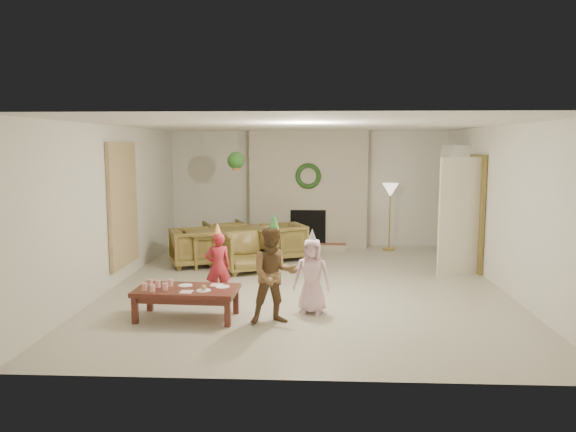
# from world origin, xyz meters

# --- Properties ---
(floor) EXTENTS (7.00, 7.00, 0.00)m
(floor) POSITION_xyz_m (0.00, 0.00, 0.00)
(floor) COLOR #B7B29E
(floor) RESTS_ON ground
(ceiling) EXTENTS (7.00, 7.00, 0.00)m
(ceiling) POSITION_xyz_m (0.00, 0.00, 2.50)
(ceiling) COLOR white
(ceiling) RESTS_ON wall_back
(wall_back) EXTENTS (7.00, 0.00, 7.00)m
(wall_back) POSITION_xyz_m (0.00, 3.50, 1.25)
(wall_back) COLOR silver
(wall_back) RESTS_ON floor
(wall_front) EXTENTS (7.00, 0.00, 7.00)m
(wall_front) POSITION_xyz_m (0.00, -3.50, 1.25)
(wall_front) COLOR silver
(wall_front) RESTS_ON floor
(wall_left) EXTENTS (0.00, 7.00, 7.00)m
(wall_left) POSITION_xyz_m (-3.00, 0.00, 1.25)
(wall_left) COLOR silver
(wall_left) RESTS_ON floor
(wall_right) EXTENTS (0.00, 7.00, 7.00)m
(wall_right) POSITION_xyz_m (3.00, 0.00, 1.25)
(wall_right) COLOR silver
(wall_right) RESTS_ON floor
(fireplace_mass) EXTENTS (2.50, 0.40, 2.50)m
(fireplace_mass) POSITION_xyz_m (0.00, 3.30, 1.25)
(fireplace_mass) COLOR #4C1714
(fireplace_mass) RESTS_ON floor
(fireplace_hearth) EXTENTS (1.60, 0.30, 0.12)m
(fireplace_hearth) POSITION_xyz_m (0.00, 2.95, 0.06)
(fireplace_hearth) COLOR brown
(fireplace_hearth) RESTS_ON floor
(fireplace_firebox) EXTENTS (0.75, 0.12, 0.75)m
(fireplace_firebox) POSITION_xyz_m (0.00, 3.12, 0.45)
(fireplace_firebox) COLOR black
(fireplace_firebox) RESTS_ON floor
(fireplace_wreath) EXTENTS (0.54, 0.10, 0.54)m
(fireplace_wreath) POSITION_xyz_m (0.00, 3.07, 1.55)
(fireplace_wreath) COLOR #1B4319
(fireplace_wreath) RESTS_ON fireplace_mass
(floor_lamp_base) EXTENTS (0.26, 0.26, 0.03)m
(floor_lamp_base) POSITION_xyz_m (1.72, 3.00, 0.01)
(floor_lamp_base) COLOR gold
(floor_lamp_base) RESTS_ON floor
(floor_lamp_post) EXTENTS (0.03, 0.03, 1.27)m
(floor_lamp_post) POSITION_xyz_m (1.72, 3.00, 0.66)
(floor_lamp_post) COLOR gold
(floor_lamp_post) RESTS_ON floor
(floor_lamp_shade) EXTENTS (0.34, 0.34, 0.28)m
(floor_lamp_shade) POSITION_xyz_m (1.72, 3.00, 1.27)
(floor_lamp_shade) COLOR beige
(floor_lamp_shade) RESTS_ON floor_lamp_post
(bookshelf_carcass) EXTENTS (0.30, 1.00, 2.20)m
(bookshelf_carcass) POSITION_xyz_m (2.84, 2.30, 1.10)
(bookshelf_carcass) COLOR white
(bookshelf_carcass) RESTS_ON floor
(bookshelf_shelf_a) EXTENTS (0.30, 0.92, 0.03)m
(bookshelf_shelf_a) POSITION_xyz_m (2.82, 2.30, 0.45)
(bookshelf_shelf_a) COLOR white
(bookshelf_shelf_a) RESTS_ON bookshelf_carcass
(bookshelf_shelf_b) EXTENTS (0.30, 0.92, 0.03)m
(bookshelf_shelf_b) POSITION_xyz_m (2.82, 2.30, 0.85)
(bookshelf_shelf_b) COLOR white
(bookshelf_shelf_b) RESTS_ON bookshelf_carcass
(bookshelf_shelf_c) EXTENTS (0.30, 0.92, 0.03)m
(bookshelf_shelf_c) POSITION_xyz_m (2.82, 2.30, 1.25)
(bookshelf_shelf_c) COLOR white
(bookshelf_shelf_c) RESTS_ON bookshelf_carcass
(bookshelf_shelf_d) EXTENTS (0.30, 0.92, 0.03)m
(bookshelf_shelf_d) POSITION_xyz_m (2.82, 2.30, 1.65)
(bookshelf_shelf_d) COLOR white
(bookshelf_shelf_d) RESTS_ON bookshelf_carcass
(books_row_lower) EXTENTS (0.20, 0.40, 0.24)m
(books_row_lower) POSITION_xyz_m (2.80, 2.15, 0.59)
(books_row_lower) COLOR #AB1F30
(books_row_lower) RESTS_ON bookshelf_shelf_a
(books_row_mid) EXTENTS (0.20, 0.44, 0.24)m
(books_row_mid) POSITION_xyz_m (2.80, 2.35, 0.99)
(books_row_mid) COLOR #273E90
(books_row_mid) RESTS_ON bookshelf_shelf_b
(books_row_upper) EXTENTS (0.20, 0.36, 0.22)m
(books_row_upper) POSITION_xyz_m (2.80, 2.20, 1.38)
(books_row_upper) COLOR #AAA024
(books_row_upper) RESTS_ON bookshelf_shelf_c
(door_frame) EXTENTS (0.05, 0.86, 2.04)m
(door_frame) POSITION_xyz_m (2.96, 1.20, 1.02)
(door_frame) COLOR brown
(door_frame) RESTS_ON floor
(door_leaf) EXTENTS (0.77, 0.32, 2.00)m
(door_leaf) POSITION_xyz_m (2.58, 0.82, 1.00)
(door_leaf) COLOR beige
(door_leaf) RESTS_ON floor
(curtain_panel) EXTENTS (0.06, 1.20, 2.00)m
(curtain_panel) POSITION_xyz_m (-2.96, 0.20, 1.25)
(curtain_panel) COLOR #BEB286
(curtain_panel) RESTS_ON wall_left
(dining_table) EXTENTS (2.04, 1.62, 0.63)m
(dining_table) POSITION_xyz_m (-1.36, 1.57, 0.31)
(dining_table) COLOR brown
(dining_table) RESTS_ON floor
(dining_chair_near) EXTENTS (0.98, 0.99, 0.69)m
(dining_chair_near) POSITION_xyz_m (-1.05, 0.85, 0.35)
(dining_chair_near) COLOR brown
(dining_chair_near) RESTS_ON floor
(dining_chair_far) EXTENTS (0.98, 0.99, 0.69)m
(dining_chair_far) POSITION_xyz_m (-1.67, 2.29, 0.35)
(dining_chair_far) COLOR brown
(dining_chair_far) RESTS_ON floor
(dining_chair_left) EXTENTS (0.99, 0.98, 0.69)m
(dining_chair_left) POSITION_xyz_m (-2.08, 1.26, 0.35)
(dining_chair_left) COLOR brown
(dining_chair_left) RESTS_ON floor
(dining_chair_right) EXTENTS (0.99, 0.98, 0.69)m
(dining_chair_right) POSITION_xyz_m (-0.46, 1.96, 0.35)
(dining_chair_right) COLOR brown
(dining_chair_right) RESTS_ON floor
(hanging_plant_cord) EXTENTS (0.01, 0.01, 0.70)m
(hanging_plant_cord) POSITION_xyz_m (-1.30, 1.50, 2.15)
(hanging_plant_cord) COLOR tan
(hanging_plant_cord) RESTS_ON ceiling
(hanging_plant_pot) EXTENTS (0.16, 0.16, 0.12)m
(hanging_plant_pot) POSITION_xyz_m (-1.30, 1.50, 1.80)
(hanging_plant_pot) COLOR brown
(hanging_plant_pot) RESTS_ON hanging_plant_cord
(hanging_plant_foliage) EXTENTS (0.32, 0.32, 0.32)m
(hanging_plant_foliage) POSITION_xyz_m (-1.30, 1.50, 1.92)
(hanging_plant_foliage) COLOR #1C4717
(hanging_plant_foliage) RESTS_ON hanging_plant_pot
(coffee_table_top) EXTENTS (1.32, 0.71, 0.06)m
(coffee_table_top) POSITION_xyz_m (-1.49, -1.72, 0.37)
(coffee_table_top) COLOR #58271D
(coffee_table_top) RESTS_ON floor
(coffee_table_apron) EXTENTS (1.22, 0.61, 0.08)m
(coffee_table_apron) POSITION_xyz_m (-1.49, -1.72, 0.30)
(coffee_table_apron) COLOR #58271D
(coffee_table_apron) RESTS_ON floor
(coffee_leg_fl) EXTENTS (0.07, 0.07, 0.34)m
(coffee_leg_fl) POSITION_xyz_m (-2.09, -1.95, 0.17)
(coffee_leg_fl) COLOR #58271D
(coffee_leg_fl) RESTS_ON floor
(coffee_leg_fr) EXTENTS (0.07, 0.07, 0.34)m
(coffee_leg_fr) POSITION_xyz_m (-0.92, -2.02, 0.17)
(coffee_leg_fr) COLOR #58271D
(coffee_leg_fr) RESTS_ON floor
(coffee_leg_bl) EXTENTS (0.07, 0.07, 0.34)m
(coffee_leg_bl) POSITION_xyz_m (-2.06, -1.43, 0.17)
(coffee_leg_bl) COLOR #58271D
(coffee_leg_bl) RESTS_ON floor
(coffee_leg_br) EXTENTS (0.07, 0.07, 0.34)m
(coffee_leg_br) POSITION_xyz_m (-0.89, -1.49, 0.17)
(coffee_leg_br) COLOR #58271D
(coffee_leg_br) RESTS_ON floor
(cup_a) EXTENTS (0.07, 0.07, 0.09)m
(cup_a) POSITION_xyz_m (-1.99, -1.84, 0.44)
(cup_a) COLOR white
(cup_a) RESTS_ON coffee_table_top
(cup_b) EXTENTS (0.07, 0.07, 0.09)m
(cup_b) POSITION_xyz_m (-1.98, -1.65, 0.44)
(cup_b) COLOR white
(cup_b) RESTS_ON coffee_table_top
(cup_c) EXTENTS (0.07, 0.07, 0.09)m
(cup_c) POSITION_xyz_m (-1.88, -1.90, 0.44)
(cup_c) COLOR white
(cup_c) RESTS_ON coffee_table_top
(cup_d) EXTENTS (0.07, 0.07, 0.09)m
(cup_d) POSITION_xyz_m (-1.87, -1.70, 0.44)
(cup_d) COLOR white
(cup_d) RESTS_ON coffee_table_top
(cup_e) EXTENTS (0.07, 0.07, 0.09)m
(cup_e) POSITION_xyz_m (-1.73, -1.83, 0.44)
(cup_e) COLOR white
(cup_e) RESTS_ON coffee_table_top
(cup_f) EXTENTS (0.07, 0.07, 0.09)m
(cup_f) POSITION_xyz_m (-1.72, -1.63, 0.44)
(cup_f) COLOR white
(cup_f) RESTS_ON coffee_table_top
(plate_a) EXTENTS (0.19, 0.19, 0.01)m
(plate_a) POSITION_xyz_m (-1.53, -1.60, 0.40)
(plate_a) COLOR white
(plate_a) RESTS_ON coffee_table_top
(plate_b) EXTENTS (0.19, 0.19, 0.01)m
(plate_b) POSITION_xyz_m (-1.25, -1.83, 0.40)
(plate_b) COLOR white
(plate_b) RESTS_ON coffee_table_top
(plate_c) EXTENTS (0.19, 0.19, 0.01)m
(plate_c) POSITION_xyz_m (-1.04, -1.65, 0.40)
(plate_c) COLOR white
(plate_c) RESTS_ON coffee_table_top
(food_scoop) EXTENTS (0.07, 0.07, 0.07)m
(food_scoop) POSITION_xyz_m (-1.25, -1.83, 0.44)
(food_scoop) COLOR tan
(food_scoop) RESTS_ON plate_b
(napkin_left) EXTENTS (0.16, 0.16, 0.01)m
(napkin_left) POSITION_xyz_m (-1.45, -1.90, 0.40)
(napkin_left) COLOR #E0A5A6
(napkin_left) RESTS_ON coffee_table_top
(napkin_right) EXTENTS (0.16, 0.16, 0.01)m
(napkin_right) POSITION_xyz_m (-1.14, -1.56, 0.40)
(napkin_right) COLOR #E0A5A6
(napkin_right) RESTS_ON coffee_table_top
(child_red) EXTENTS (0.42, 0.34, 0.99)m
(child_red) POSITION_xyz_m (-1.22, -0.93, 0.50)
(child_red) COLOR #B72732
(child_red) RESTS_ON floor
(party_hat_red) EXTENTS (0.14, 0.14, 0.19)m
(party_hat_red) POSITION_xyz_m (-1.22, -0.93, 1.03)
(party_hat_red) COLOR #EEE64F
(party_hat_red) RESTS_ON child_red
(child_plaid) EXTENTS (0.70, 0.60, 1.23)m
(child_plaid) POSITION_xyz_m (-0.37, -1.85, 0.62)
(child_plaid) COLOR maroon
(child_plaid) RESTS_ON floor
(party_hat_plaid) EXTENTS (0.16, 0.16, 0.20)m
(party_hat_plaid) POSITION_xyz_m (-0.37, -1.85, 1.27)
(party_hat_plaid) COLOR green
(party_hat_plaid) RESTS_ON child_plaid
(child_pink) EXTENTS (0.53, 0.39, 1.00)m
(child_pink) POSITION_xyz_m (0.10, -1.41, 0.50)
(child_pink) COLOR #F3C2D5
(child_pink) RESTS_ON floor
(party_hat_pink) EXTENTS (0.16, 0.16, 0.18)m
(party_hat_pink) POSITION_xyz_m (0.10, -1.41, 1.04)
(party_hat_pink) COLOR #AEADB4
(party_hat_pink) RESTS_ON child_pink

